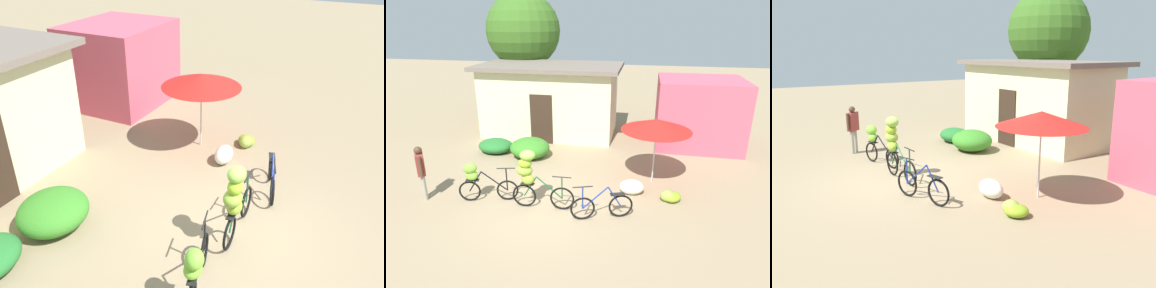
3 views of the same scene
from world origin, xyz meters
TOP-DOWN VIEW (x-y plane):
  - ground_plane at (0.00, 0.00)m, footprint 60.00×60.00m
  - building_low at (-1.50, 6.16)m, footprint 5.98×3.30m
  - tree_behind_building at (-3.46, 8.58)m, footprint 3.54×3.54m
  - hedge_bush_front_left at (-2.93, 3.43)m, footprint 1.29×1.05m
  - hedge_bush_front_right at (-1.50, 3.23)m, footprint 1.44×1.34m
  - market_umbrella at (2.88, 2.10)m, footprint 2.08×2.08m
  - bicycle_leftmost at (-1.84, -0.04)m, footprint 1.60×0.56m
  - bicycle_near_pile at (-0.30, -0.09)m, footprint 1.69×0.36m
  - bicycle_center_loaded at (1.60, -0.25)m, footprint 1.54×0.56m
  - banana_pile_on_ground at (3.36, 0.96)m, footprint 0.69×0.67m
  - produce_sack at (2.29, 1.18)m, footprint 0.73×0.49m
  - person_vendor at (-3.42, -0.23)m, footprint 0.40×0.48m

SIDE VIEW (x-z plane):
  - ground_plane at x=0.00m, z-range 0.00..0.00m
  - banana_pile_on_ground at x=3.36m, z-range -0.02..0.31m
  - produce_sack at x=2.29m, z-range 0.00..0.44m
  - hedge_bush_front_left at x=-2.93m, z-range 0.00..0.52m
  - bicycle_center_loaded at x=1.60m, z-range -0.12..0.82m
  - hedge_bush_front_right at x=-1.50m, z-range 0.00..0.72m
  - bicycle_leftmost at x=-1.84m, z-range 0.09..1.24m
  - person_vendor at x=-3.42m, z-range 0.17..1.74m
  - bicycle_near_pile at x=-0.30m, z-range 0.14..1.80m
  - building_low at x=-1.50m, z-range 0.02..3.01m
  - market_umbrella at x=2.88m, z-range 0.84..2.87m
  - tree_behind_building at x=-3.46m, z-range 1.20..7.19m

